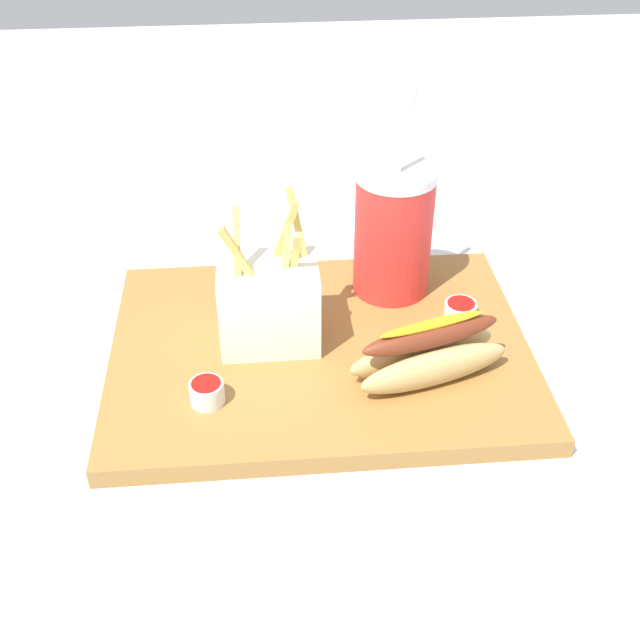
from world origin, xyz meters
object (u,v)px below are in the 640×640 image
Objects in this scene: soda_cup at (393,231)px; ketchup_cup_1 at (207,391)px; fries_basket at (269,302)px; ketchup_cup_2 at (460,309)px; hot_dog_1 at (429,354)px.

ketchup_cup_1 is at bearing -138.83° from soda_cup.
fries_basket is (-0.14, -0.08, -0.03)m from soda_cup.
ketchup_cup_1 reaches higher than ketchup_cup_2.
ketchup_cup_1 is at bearing -174.77° from hot_dog_1.
fries_basket reaches higher than hot_dog_1.
fries_basket is at bearing -148.80° from soda_cup.
fries_basket is 0.11m from ketchup_cup_1.
fries_basket is at bearing 55.79° from ketchup_cup_1.
fries_basket is at bearing -174.38° from ketchup_cup_2.
soda_cup is 0.11m from ketchup_cup_2.
fries_basket is 0.17m from hot_dog_1.
ketchup_cup_1 is (-0.20, -0.17, -0.06)m from soda_cup.
hot_dog_1 is 0.11m from ketchup_cup_2.
soda_cup is at bearing 94.39° from hot_dog_1.
hot_dog_1 is at bearing 5.23° from ketchup_cup_1.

